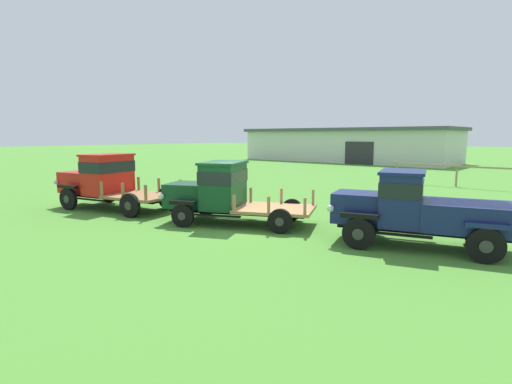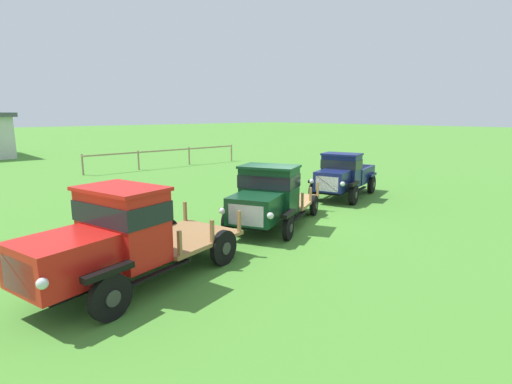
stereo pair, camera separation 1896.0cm
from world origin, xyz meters
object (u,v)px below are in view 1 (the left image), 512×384
(farm_shed, at_px, (346,145))
(vintage_truck_foreground_near, at_px, (105,180))
(vintage_truck_midrow_center, at_px, (417,209))
(vintage_truck_second_in_line, at_px, (221,191))

(farm_shed, distance_m, vintage_truck_foreground_near, 35.57)
(vintage_truck_midrow_center, bearing_deg, vintage_truck_second_in_line, -168.12)
(farm_shed, bearing_deg, vintage_truck_foreground_near, -78.06)
(vintage_truck_foreground_near, distance_m, vintage_truck_midrow_center, 12.19)
(farm_shed, relative_size, vintage_truck_foreground_near, 4.39)
(farm_shed, relative_size, vintage_truck_second_in_line, 4.59)
(farm_shed, height_order, vintage_truck_midrow_center, farm_shed)
(vintage_truck_foreground_near, xyz_separation_m, vintage_truck_second_in_line, (5.74, 1.12, -0.09))
(vintage_truck_foreground_near, xyz_separation_m, vintage_truck_midrow_center, (11.95, 2.43, -0.13))
(vintage_truck_foreground_near, bearing_deg, vintage_truck_second_in_line, 11.04)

